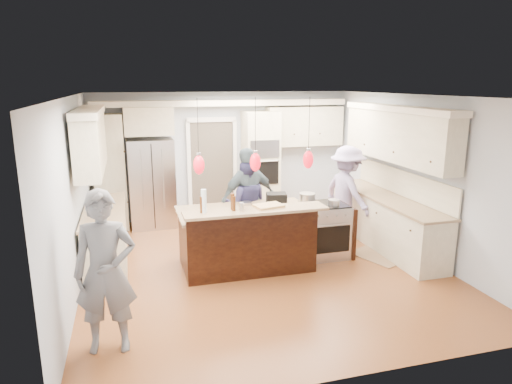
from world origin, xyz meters
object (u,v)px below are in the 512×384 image
(kitchen_island, at_px, (246,237))
(person_far_left, at_px, (246,205))
(refrigerator, at_px, (152,183))
(island_range, at_px, (325,230))
(person_bar_end, at_px, (106,272))

(kitchen_island, height_order, person_far_left, person_far_left)
(kitchen_island, distance_m, person_far_left, 0.86)
(refrigerator, height_order, person_far_left, refrigerator)
(island_range, relative_size, person_far_left, 0.58)
(person_bar_end, bearing_deg, kitchen_island, 48.04)
(island_range, xyz_separation_m, person_far_left, (-1.21, 0.70, 0.34))
(person_far_left, bearing_deg, kitchen_island, 88.43)
(kitchen_island, height_order, island_range, kitchen_island)
(person_bar_end, bearing_deg, island_range, 34.93)
(refrigerator, distance_m, island_range, 3.71)
(refrigerator, relative_size, kitchen_island, 0.86)
(person_bar_end, bearing_deg, person_far_left, 55.26)
(refrigerator, relative_size, person_bar_end, 0.99)
(kitchen_island, xyz_separation_m, island_range, (1.41, 0.07, -0.03))
(kitchen_island, relative_size, person_bar_end, 1.15)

